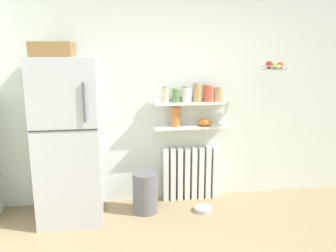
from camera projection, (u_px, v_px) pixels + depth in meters
name	position (u px, v px, depth m)	size (l,w,h in m)	color
back_wall	(180.00, 99.00, 4.30)	(7.04, 0.10, 2.60)	silver
refrigerator	(69.00, 137.00, 3.80)	(0.69, 0.74, 1.98)	#B7BABF
radiator	(190.00, 173.00, 4.40)	(0.71, 0.12, 0.69)	white
wall_shelf_lower	(191.00, 127.00, 4.24)	(0.93, 0.22, 0.03)	white
wall_shelf_upper	(192.00, 103.00, 4.17)	(0.93, 0.22, 0.03)	white
storage_jar_0	(165.00, 95.00, 4.10)	(0.08, 0.08, 0.20)	beige
storage_jar_1	(176.00, 95.00, 4.12)	(0.09, 0.09, 0.18)	#5B7F4C
storage_jar_2	(187.00, 94.00, 4.14)	(0.12, 0.12, 0.20)	silver
storage_jar_3	(197.00, 92.00, 4.15)	(0.10, 0.10, 0.23)	tan
storage_jar_4	(208.00, 93.00, 4.17)	(0.12, 0.12, 0.22)	#C64C38
storage_jar_5	(218.00, 94.00, 4.20)	(0.11, 0.11, 0.18)	tan
vase	(176.00, 117.00, 4.18)	(0.11, 0.11, 0.24)	#CC7033
shelf_bowl	(205.00, 122.00, 4.25)	(0.19, 0.19, 0.08)	orange
trash_bin	(145.00, 192.00, 4.05)	(0.30, 0.30, 0.49)	slate
pet_food_bowl	(203.00, 209.00, 4.10)	(0.21, 0.21, 0.05)	#B7B7BC
hanging_fruit_basket	(275.00, 66.00, 3.98)	(0.35, 0.35, 0.10)	#B2B2B7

